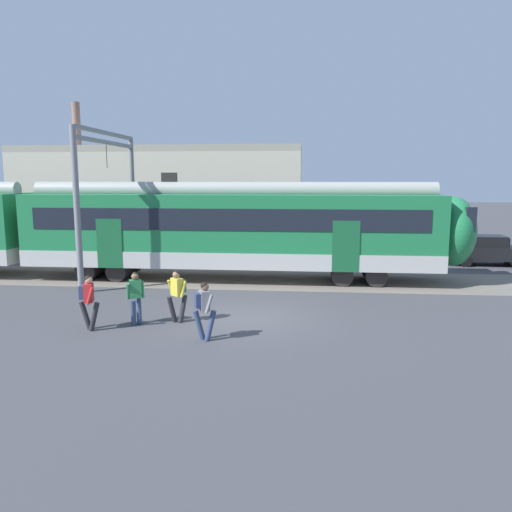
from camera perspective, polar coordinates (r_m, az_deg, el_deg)
name	(u,v)px	position (r m, az deg, el deg)	size (l,w,h in m)	color
ground_plane	(246,317)	(16.40, -1.16, -7.03)	(160.00, 160.00, 0.00)	#424247
pedestrian_red	(88,298)	(15.64, -18.64, -4.54)	(0.69, 0.54, 1.67)	#28282D
pedestrian_green	(136,293)	(15.82, -13.60, -4.17)	(0.52, 0.71, 1.67)	navy
pedestrian_yellow	(178,291)	(15.83, -8.95, -4.02)	(0.67, 0.53, 1.67)	#28282D
pedestrian_grey	(204,306)	(13.99, -6.00, -5.69)	(0.71, 0.52, 1.67)	navy
parked_car_black	(487,250)	(28.59, 24.88, 0.62)	(4.08, 1.91, 1.54)	black
catenary_gantry	(108,182)	(23.45, -16.57, 8.10)	(0.24, 6.64, 6.53)	gray
background_building	(161,198)	(32.46, -10.83, 6.49)	(17.72, 5.00, 9.20)	beige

